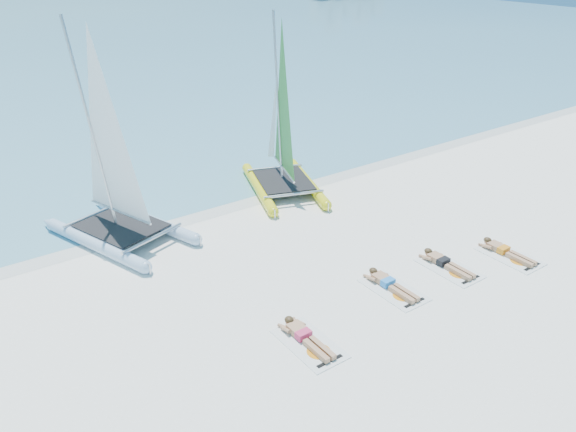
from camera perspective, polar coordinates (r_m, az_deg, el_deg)
name	(u,v)px	position (r m, az deg, el deg)	size (l,w,h in m)	color
ground	(337,266)	(16.25, 4.98, -5.10)	(140.00, 140.00, 0.00)	white
wet_sand_strip	(239,201)	(20.23, -5.03, 1.56)	(140.00, 1.40, 0.01)	silver
catamaran_blue	(112,177)	(17.70, -17.44, 3.83)	(3.85, 5.50, 6.82)	silver
catamaran_yellow	(280,134)	(20.76, -0.82, 8.35)	(3.71, 5.23, 6.47)	yellow
towel_a	(309,344)	(13.37, 2.18, -12.84)	(1.00, 1.85, 0.02)	white
sunbather_a	(304,336)	(13.42, 1.68, -12.06)	(0.37, 1.73, 0.26)	tan
towel_b	(394,290)	(15.42, 10.68, -7.38)	(1.00, 1.85, 0.02)	white
sunbather_b	(389,283)	(15.47, 10.21, -6.73)	(0.37, 1.73, 0.26)	tan
towel_c	(449,268)	(16.72, 16.05, -5.13)	(1.00, 1.85, 0.02)	white
sunbather_c	(444,262)	(16.77, 15.60, -4.54)	(0.37, 1.73, 0.26)	tan
towel_d	(509,256)	(17.91, 21.58, -3.82)	(1.00, 1.85, 0.02)	white
sunbather_d	(505,250)	(17.94, 21.14, -3.28)	(0.37, 1.73, 0.26)	tan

